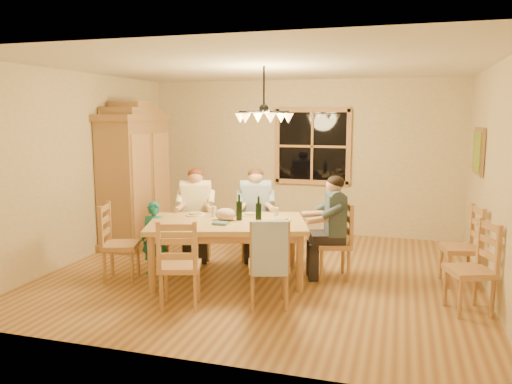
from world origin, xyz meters
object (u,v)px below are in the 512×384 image
(chair_end_left, at_px, (121,257))
(chair_spare_front, at_px, (468,285))
(adult_plaid_man, at_px, (256,202))
(child, at_px, (155,238))
(adult_woman, at_px, (196,202))
(chair_end_right, at_px, (333,255))
(chair_far_left, at_px, (196,239))
(chair_near_left, at_px, (180,280))
(wine_bottle_a, at_px, (239,207))
(chair_near_right, at_px, (269,279))
(wine_bottle_b, at_px, (259,209))
(chandelier, at_px, (264,116))
(chair_spare_back, at_px, (459,260))
(dining_table, at_px, (227,229))
(adult_slate_man, at_px, (334,214))
(armoire, at_px, (135,180))
(chair_far_right, at_px, (256,238))

(chair_end_left, distance_m, chair_spare_front, 4.12)
(adult_plaid_man, distance_m, child, 1.55)
(adult_woman, bearing_deg, chair_end_right, 153.43)
(chair_far_left, distance_m, chair_near_left, 1.84)
(wine_bottle_a, bearing_deg, chair_near_right, -53.45)
(chair_end_left, bearing_deg, chair_end_right, 90.00)
(chair_near_right, relative_size, adult_woman, 1.13)
(adult_plaid_man, distance_m, wine_bottle_b, 1.00)
(chair_near_left, bearing_deg, chair_end_left, 133.26)
(adult_woman, distance_m, child, 0.91)
(adult_plaid_man, bearing_deg, chandelier, 97.49)
(child, xyz_separation_m, chair_spare_back, (3.82, 0.70, -0.18))
(adult_woman, bearing_deg, chair_end_left, 46.74)
(dining_table, height_order, chair_near_right, chair_near_right)
(adult_slate_man, relative_size, chair_spare_front, 0.88)
(armoire, xyz_separation_m, wine_bottle_b, (2.44, -1.26, -0.13))
(chair_near_left, bearing_deg, chair_far_right, 64.80)
(wine_bottle_b, bearing_deg, child, -175.42)
(chair_end_left, relative_size, chair_spare_front, 1.00)
(armoire, relative_size, adult_plaid_man, 2.63)
(chair_far_left, distance_m, adult_woman, 0.54)
(wine_bottle_a, bearing_deg, adult_woman, 143.87)
(chair_far_right, xyz_separation_m, wine_bottle_b, (0.32, -0.95, 0.62))
(dining_table, bearing_deg, chair_near_right, -44.59)
(chandelier, distance_m, chair_far_left, 2.13)
(dining_table, relative_size, adult_woman, 2.54)
(dining_table, bearing_deg, chair_spare_back, 12.49)
(armoire, relative_size, chair_spare_back, 2.32)
(chair_near_right, xyz_separation_m, adult_plaid_man, (-0.66, 1.72, 0.54))
(chair_end_right, xyz_separation_m, child, (-2.28, -0.48, 0.18))
(chair_far_right, bearing_deg, chair_spare_front, 137.00)
(chair_far_left, relative_size, child, 1.02)
(chair_near_left, distance_m, chair_end_right, 2.06)
(child, relative_size, chair_spare_back, 0.98)
(chair_end_right, relative_size, chair_spare_front, 1.00)
(adult_slate_man, relative_size, child, 0.90)
(chair_near_right, height_order, adult_plaid_man, adult_plaid_man)
(adult_slate_man, bearing_deg, chair_spare_front, -132.71)
(chair_spare_front, bearing_deg, adult_plaid_man, 44.93)
(chair_end_right, bearing_deg, child, 84.28)
(chandelier, height_order, adult_plaid_man, chandelier)
(chair_near_right, bearing_deg, chair_spare_back, 15.51)
(chair_near_left, bearing_deg, chair_spare_back, 11.17)
(chandelier, xyz_separation_m, chair_far_left, (-1.12, 0.37, -1.77))
(adult_slate_man, bearing_deg, chair_near_left, 116.57)
(adult_woman, bearing_deg, wine_bottle_a, 126.35)
(chair_near_right, distance_m, adult_plaid_man, 1.92)
(adult_plaid_man, bearing_deg, adult_slate_man, 136.64)
(dining_table, distance_m, adult_plaid_man, 1.01)
(chair_far_right, xyz_separation_m, chair_spare_back, (2.75, -0.36, 0.00))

